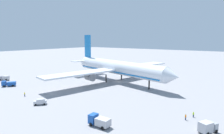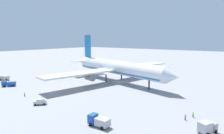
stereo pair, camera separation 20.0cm
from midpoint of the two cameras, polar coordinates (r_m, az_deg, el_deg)
name	(u,v)px [view 1 (the left image)]	position (r m, az deg, el deg)	size (l,w,h in m)	color
ground_plane	(118,82)	(105.17, 1.60, -4.23)	(600.00, 600.00, 0.00)	gray
airliner	(116,68)	(104.71, 1.18, -0.16)	(71.59, 79.75, 24.66)	silver
service_truck_1	(99,121)	(53.70, -3.80, -15.08)	(6.00, 2.94, 2.85)	#194CA5
service_truck_2	(208,127)	(55.18, 25.53, -15.15)	(4.11, 5.22, 2.88)	#999EA5
service_truck_3	(9,84)	(107.10, -27.51, -4.21)	(5.56, 6.11, 2.67)	#194CA5
service_truck_4	(4,78)	(123.41, -28.47, -2.73)	(5.27, 4.69, 2.38)	#999EA5
service_van	(40,102)	(74.06, -19.86, -9.28)	(4.17, 4.45, 1.97)	silver
ground_worker_0	(186,117)	(60.99, 20.20, -13.29)	(0.54, 0.54, 1.68)	navy
ground_worker_1	(193,114)	(63.84, 22.14, -12.44)	(0.56, 0.56, 1.63)	navy
ground_worker_2	(39,77)	(119.66, -20.07, -2.79)	(0.50, 0.50, 1.70)	#3F3F47
ground_worker_3	(25,94)	(86.57, -23.75, -7.11)	(0.55, 0.55, 1.65)	navy
traffic_cone_0	(97,67)	(156.30, -4.38, -0.04)	(0.36, 0.36, 0.55)	orange
traffic_cone_1	(114,67)	(156.27, 0.60, -0.02)	(0.36, 0.36, 0.55)	orange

